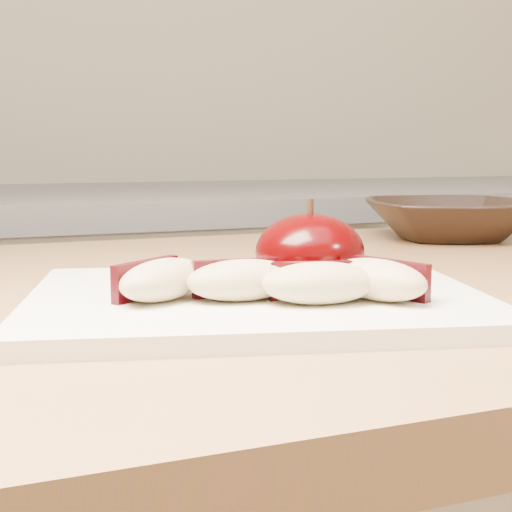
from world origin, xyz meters
name	(u,v)px	position (x,y,z in m)	size (l,w,h in m)	color
back_cabinet	(101,447)	(0.00, 1.20, 0.47)	(2.40, 0.62, 0.94)	silver
cutting_board	(256,300)	(0.00, 0.40, 0.91)	(0.31, 0.23, 0.01)	silver
apple_half	(310,252)	(0.05, 0.43, 0.93)	(0.09, 0.09, 0.07)	#2E0001
apple_wedge_a	(162,279)	(-0.07, 0.40, 0.93)	(0.08, 0.07, 0.03)	tan
apple_wedge_b	(242,280)	(-0.02, 0.38, 0.93)	(0.08, 0.04, 0.03)	tan
apple_wedge_c	(319,283)	(0.02, 0.35, 0.93)	(0.08, 0.05, 0.03)	tan
apple_wedge_d	(378,279)	(0.06, 0.35, 0.93)	(0.06, 0.08, 0.03)	tan
bowl	(449,219)	(0.36, 0.68, 0.92)	(0.20, 0.20, 0.05)	black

